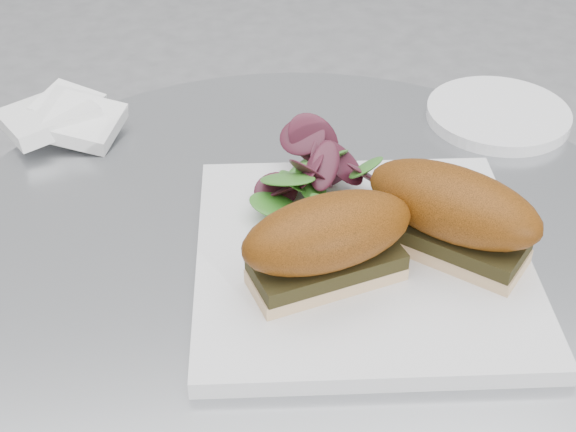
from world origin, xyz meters
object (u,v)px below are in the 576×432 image
plate (362,259)px  sandwich_right (452,212)px  saucer (498,114)px  sandwich_left (328,241)px

plate → sandwich_right: sandwich_right is taller
plate → saucer: plate is taller
sandwich_left → plate: bearing=25.7°
sandwich_right → saucer: bearing=102.2°
plate → saucer: size_ratio=1.79×
sandwich_left → saucer: (0.25, 0.26, -0.05)m
saucer → plate: bearing=-132.9°
plate → sandwich_left: bearing=-140.0°
sandwich_left → sandwich_right: (0.11, 0.02, 0.00)m
plate → sandwich_right: 0.09m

